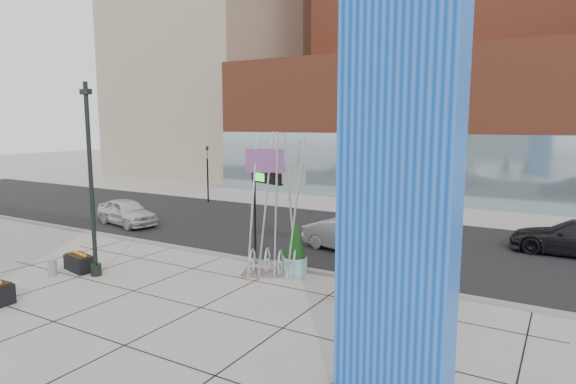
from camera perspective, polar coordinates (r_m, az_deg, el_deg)
The scene contains 18 objects.
ground at distance 17.07m, azimuth -10.68°, elevation -11.63°, with size 160.00×160.00×0.00m, color #9E9991.
street_asphalt at distance 25.14m, azimuth 4.50°, elevation -5.05°, with size 80.00×12.00×0.02m, color black.
curb_edge at distance 20.07m, azimuth -3.09°, elevation -8.29°, with size 80.00×0.30×0.12m, color gray.
tower_podium at distance 40.21m, azimuth 16.67°, elevation 7.47°, with size 34.00×10.00×11.00m, color brown.
tower_glass_front at distance 35.72m, azimuth 14.62°, elevation 2.68°, with size 34.00×0.60×5.00m, color #8CA5B2.
building_beige_left at distance 59.92m, azimuth -8.42°, elevation 18.89°, with size 18.00×20.00×34.00m, color tan.
blue_pylon at distance 9.62m, azimuth 12.88°, elevation -2.95°, with size 2.48×1.19×8.11m.
lamp_post at distance 19.30m, azimuth -22.22°, elevation -0.74°, with size 0.45×0.40×7.22m.
public_art_sculpture at distance 18.26m, azimuth -1.65°, elevation -5.50°, with size 2.67×2.01×5.45m.
concrete_bollard at distance 20.52m, azimuth -26.16°, elevation -8.04°, with size 0.32×0.32×0.62m, color gray.
overhead_street_sign at distance 18.98m, azimuth -2.34°, elevation 0.85°, with size 1.77×0.78×3.88m.
round_planter_east at distance 15.68m, azimuth 15.84°, elevation -8.66°, with size 1.09×1.09×2.71m.
round_planter_mid at distance 15.60m, azimuth 7.88°, elevation -8.47°, with size 1.09×1.09×2.74m.
round_planter_west at distance 18.56m, azimuth 0.86°, elevation -6.37°, with size 0.92×0.92×2.29m.
box_planter_north at distance 20.75m, azimuth -23.47°, elevation -7.61°, with size 1.46×0.93×0.75m.
car_white_west at distance 28.78m, azimuth -18.57°, elevation -2.29°, with size 1.74×4.33×1.48m, color silver.
car_silver_mid at distance 21.90m, azimuth 7.03°, elevation -5.24°, with size 1.46×4.18×1.38m, color #919398.
traffic_signal at distance 35.44m, azimuth -9.51°, elevation 2.47°, with size 0.15×0.18×4.10m.
Camera 1 is at (10.66, -12.04, 5.73)m, focal length 30.00 mm.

